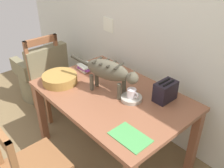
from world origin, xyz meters
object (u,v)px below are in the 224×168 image
at_px(wooden_chair_far, 51,78).
at_px(wicker_armchair, 42,77).
at_px(wicker_basket, 60,79).
at_px(book_stack, 86,67).
at_px(cat, 109,71).
at_px(wooden_chair_near, 30,167).
at_px(dining_table, 112,101).
at_px(magazine, 130,137).
at_px(coffee_mug, 132,93).
at_px(toaster, 165,91).
at_px(saucer_bowl, 131,98).

bearing_deg(wooden_chair_far, wicker_armchair, -97.29).
relative_size(wicker_basket, wooden_chair_far, 0.36).
xyz_separation_m(book_stack, wicker_armchair, (-0.93, -0.09, -0.48)).
distance_m(cat, wooden_chair_near, 0.98).
relative_size(cat, wicker_basket, 2.01).
relative_size(dining_table, wooden_chair_far, 1.51).
bearing_deg(wooden_chair_near, magazine, 48.65).
relative_size(dining_table, coffee_mug, 11.79).
bearing_deg(toaster, cat, -144.93).
bearing_deg(cat, toaster, 108.47).
xyz_separation_m(cat, wooden_chair_far, (-1.05, -0.03, -0.50)).
bearing_deg(magazine, saucer_bowl, 132.39).
distance_m(toaster, wooden_chair_far, 1.53).
bearing_deg(book_stack, magazine, -20.46).
xyz_separation_m(saucer_bowl, wicker_armchair, (-1.65, -0.04, -0.47)).
relative_size(coffee_mug, magazine, 0.42).
bearing_deg(wooden_chair_near, book_stack, 119.41).
relative_size(book_stack, wicker_armchair, 0.23).
distance_m(book_stack, wicker_basket, 0.36).
bearing_deg(cat, coffee_mug, 89.74).
distance_m(coffee_mug, wicker_armchair, 1.74).
xyz_separation_m(cat, coffee_mug, (0.22, 0.06, -0.14)).
bearing_deg(dining_table, coffee_mug, 16.70).
bearing_deg(toaster, wooden_chair_far, -167.80).
relative_size(saucer_bowl, toaster, 0.91).
xyz_separation_m(dining_table, wicker_basket, (-0.48, -0.24, 0.13)).
bearing_deg(wooden_chair_far, book_stack, 107.00).
bearing_deg(wooden_chair_near, wicker_basket, 128.81).
relative_size(saucer_bowl, magazine, 0.65).
bearing_deg(wicker_armchair, wooden_chair_near, -121.39).
bearing_deg(magazine, book_stack, 158.45).
relative_size(saucer_bowl, coffee_mug, 1.54).
bearing_deg(dining_table, wicker_basket, -152.95).
bearing_deg(book_stack, wooden_chair_far, -164.78).
xyz_separation_m(book_stack, wooden_chair_near, (0.56, -0.95, -0.31)).
distance_m(cat, book_stack, 0.55).
relative_size(toaster, wicker_armchair, 0.26).
bearing_deg(saucer_bowl, magazine, -46.52).
relative_size(cat, saucer_bowl, 3.65).
distance_m(dining_table, cat, 0.30).
height_order(cat, wicker_basket, cat).
bearing_deg(wicker_basket, book_stack, 99.36).
relative_size(dining_table, book_stack, 7.70).
height_order(wooden_chair_near, wicker_armchair, wooden_chair_near).
height_order(cat, saucer_bowl, cat).
distance_m(magazine, wicker_basket, 0.98).
distance_m(coffee_mug, book_stack, 0.73).
xyz_separation_m(dining_table, book_stack, (-0.53, 0.11, 0.11)).
bearing_deg(wicker_armchair, toaster, -83.30).
bearing_deg(wooden_chair_far, coffee_mug, 96.14).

